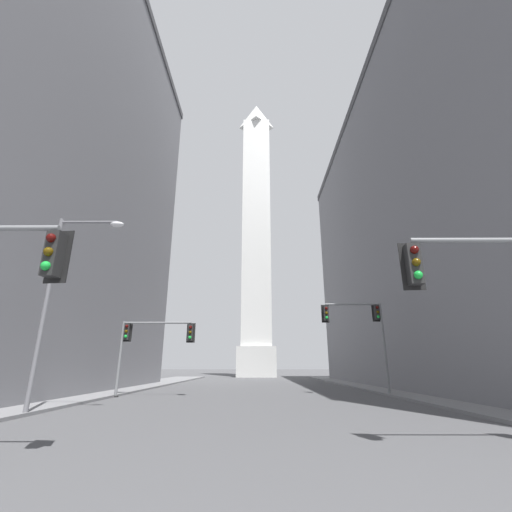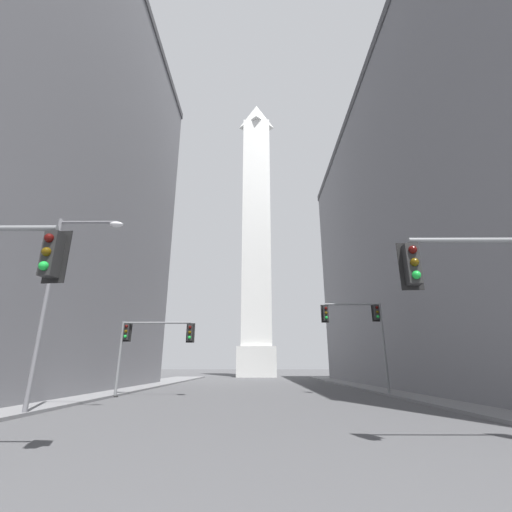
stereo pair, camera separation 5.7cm
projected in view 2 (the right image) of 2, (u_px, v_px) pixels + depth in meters
The scene contains 7 objects.
sidewalk_left at pixel (80, 395), 22.71m from camera, with size 5.00×77.44×0.15m, color slate.
sidewalk_right at pixel (427, 396), 22.55m from camera, with size 5.00×77.44×0.15m, color slate.
building_right at pixel (481, 220), 33.47m from camera, with size 22.21×49.34×31.08m.
obelisk at pixel (256, 230), 70.73m from camera, with size 7.07×7.07×60.15m.
traffic_light_mid_left at pixel (147, 339), 23.39m from camera, with size 5.16×0.51×4.89m.
traffic_light_mid_right at pixel (362, 324), 25.06m from camera, with size 4.57×0.52×6.42m.
street_lamp at pixel (59, 288), 15.50m from camera, with size 3.14×0.36×8.71m.
Camera 2 is at (0.36, -1.14, 1.96)m, focal length 24.00 mm.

